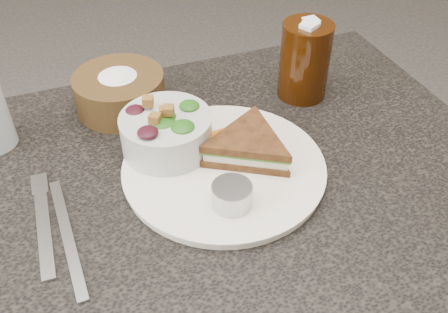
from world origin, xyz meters
TOP-DOWN VIEW (x-y plane):
  - dinner_plate at (0.06, 0.02)m, footprint 0.30×0.30m
  - sandwich at (0.10, 0.03)m, footprint 0.21×0.21m
  - salad_bowl at (-0.01, 0.09)m, footprint 0.18×0.18m
  - dressing_ramekin at (0.04, -0.06)m, footprint 0.06×0.06m
  - orange_wedge at (0.08, 0.08)m, footprint 0.08×0.08m
  - fork at (-0.21, -0.00)m, footprint 0.02×0.18m
  - knife at (-0.18, -0.03)m, footprint 0.02×0.22m
  - bread_basket at (-0.05, 0.24)m, footprint 0.19×0.19m
  - cola_glass at (0.27, 0.17)m, footprint 0.11×0.11m

SIDE VIEW (x-z plane):
  - knife at x=-0.18m, z-range 0.75..0.75m
  - fork at x=-0.21m, z-range 0.75..0.75m
  - dinner_plate at x=0.06m, z-range 0.75..0.76m
  - orange_wedge at x=0.08m, z-range 0.76..0.79m
  - dressing_ramekin at x=0.04m, z-range 0.76..0.80m
  - sandwich at x=0.10m, z-range 0.76..0.81m
  - bread_basket at x=-0.05m, z-range 0.75..0.84m
  - salad_bowl at x=-0.01m, z-range 0.76..0.85m
  - cola_glass at x=0.27m, z-range 0.75..0.90m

